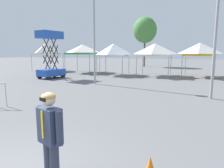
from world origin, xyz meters
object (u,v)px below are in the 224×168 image
(canopy_tent_center, at_px, (47,48))
(person_foreground, at_px, (50,136))
(canopy_tent_far_left, at_px, (155,50))
(light_pole_opposite_side, at_px, (218,7))
(canopy_tent_right_of_center, at_px, (113,50))
(light_pole_near_lift, at_px, (94,27))
(canopy_tent_behind_center, at_px, (200,49))
(canopy_tent_left_of_center, at_px, (83,49))
(tree_behind_tents_center, at_px, (145,30))
(scissor_lift, at_px, (51,64))

(canopy_tent_center, relative_size, person_foreground, 2.06)
(canopy_tent_far_left, distance_m, light_pole_opposite_side, 10.36)
(canopy_tent_right_of_center, xyz_separation_m, light_pole_near_lift, (0.91, -6.28, 1.65))
(canopy_tent_far_left, relative_size, light_pole_opposite_side, 0.40)
(canopy_tent_behind_center, bearing_deg, canopy_tent_left_of_center, -178.16)
(canopy_tent_center, xyz_separation_m, canopy_tent_far_left, (13.61, -0.53, -0.26))
(light_pole_near_lift, xyz_separation_m, tree_behind_tents_center, (-0.68, 19.89, 1.68))
(canopy_tent_right_of_center, height_order, canopy_tent_behind_center, canopy_tent_behind_center)
(canopy_tent_left_of_center, relative_size, canopy_tent_far_left, 1.06)
(light_pole_near_lift, relative_size, tree_behind_tents_center, 0.92)
(canopy_tent_left_of_center, height_order, light_pole_opposite_side, light_pole_opposite_side)
(canopy_tent_left_of_center, bearing_deg, canopy_tent_far_left, -4.13)
(canopy_tent_center, xyz_separation_m, tree_behind_tents_center, (9.62, 12.52, 3.06))
(canopy_tent_far_left, bearing_deg, light_pole_opposite_side, -63.34)
(canopy_tent_behind_center, distance_m, person_foreground, 19.34)
(canopy_tent_center, bearing_deg, canopy_tent_far_left, -2.21)
(light_pole_opposite_side, bearing_deg, canopy_tent_center, 152.11)
(canopy_tent_right_of_center, bearing_deg, canopy_tent_far_left, 7.64)
(canopy_tent_behind_center, height_order, tree_behind_tents_center, tree_behind_tents_center)
(canopy_tent_center, xyz_separation_m, canopy_tent_right_of_center, (9.39, -1.09, -0.27))
(canopy_tent_behind_center, bearing_deg, person_foreground, -98.07)
(canopy_tent_behind_center, height_order, light_pole_near_lift, light_pole_near_lift)
(canopy_tent_right_of_center, bearing_deg, canopy_tent_behind_center, 10.80)
(canopy_tent_far_left, xyz_separation_m, person_foreground, (1.44, -18.05, -1.59))
(light_pole_opposite_side, relative_size, tree_behind_tents_center, 1.01)
(canopy_tent_right_of_center, relative_size, tree_behind_tents_center, 0.41)
(light_pole_near_lift, bearing_deg, canopy_tent_behind_center, 46.59)
(light_pole_opposite_side, bearing_deg, tree_behind_tents_center, 111.12)
(light_pole_near_lift, xyz_separation_m, light_pole_opposite_side, (7.87, -2.25, 0.36))
(scissor_lift, bearing_deg, canopy_tent_far_left, 31.63)
(canopy_tent_behind_center, height_order, scissor_lift, scissor_lift)
(canopy_tent_center, height_order, canopy_tent_right_of_center, canopy_tent_center)
(canopy_tent_far_left, distance_m, canopy_tent_behind_center, 4.27)
(canopy_tent_right_of_center, relative_size, light_pole_near_lift, 0.44)
(canopy_tent_left_of_center, xyz_separation_m, canopy_tent_behind_center, (12.70, 0.41, -0.04))
(person_foreground, bearing_deg, canopy_tent_center, 129.01)
(canopy_tent_behind_center, relative_size, person_foreground, 1.85)
(canopy_tent_far_left, bearing_deg, tree_behind_tents_center, 106.98)
(person_foreground, xyz_separation_m, light_pole_near_lift, (-4.74, 11.21, 3.22))
(canopy_tent_left_of_center, height_order, person_foreground, canopy_tent_left_of_center)
(person_foreground, relative_size, light_pole_opposite_side, 0.22)
(canopy_tent_behind_center, xyz_separation_m, person_foreground, (-2.70, -19.08, -1.63))
(tree_behind_tents_center, bearing_deg, canopy_tent_center, -127.54)
(canopy_tent_far_left, xyz_separation_m, canopy_tent_behind_center, (4.14, 1.03, 0.05))
(canopy_tent_right_of_center, height_order, light_pole_opposite_side, light_pole_opposite_side)
(canopy_tent_center, height_order, tree_behind_tents_center, tree_behind_tents_center)
(canopy_tent_left_of_center, bearing_deg, scissor_lift, -90.04)
(canopy_tent_left_of_center, height_order, scissor_lift, scissor_lift)
(canopy_tent_left_of_center, xyz_separation_m, person_foreground, (10.00, -18.67, -1.67))
(scissor_lift, xyz_separation_m, tree_behind_tents_center, (4.58, 18.32, 4.66))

